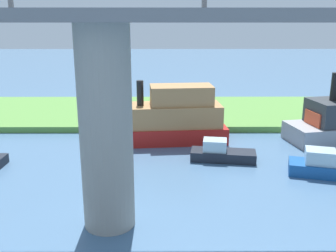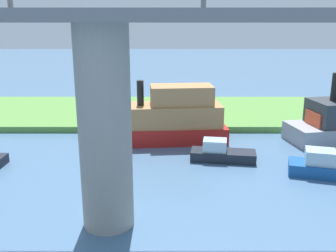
{
  "view_description": "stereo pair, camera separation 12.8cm",
  "coord_description": "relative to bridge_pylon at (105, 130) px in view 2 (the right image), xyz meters",
  "views": [
    {
      "loc": [
        0.84,
        30.24,
        9.19
      ],
      "look_at": [
        0.73,
        5.0,
        2.0
      ],
      "focal_mm": 41.97,
      "sensor_mm": 36.0,
      "label": 1
    },
    {
      "loc": [
        0.72,
        30.24,
        9.19
      ],
      "look_at": [
        0.73,
        5.0,
        2.0
      ],
      "focal_mm": 41.97,
      "sensor_mm": 36.0,
      "label": 2
    }
  ],
  "objects": [
    {
      "name": "grassy_bank",
      "position": [
        -3.42,
        -20.21,
        -4.21
      ],
      "size": [
        80.0,
        12.0,
        0.5
      ],
      "primitive_type": "cube",
      "color": "#5B9342",
      "rests_on": "ground"
    },
    {
      "name": "mooring_post",
      "position": [
        -4.38,
        -15.18,
        -3.44
      ],
      "size": [
        0.2,
        0.2,
        1.05
      ],
      "primitive_type": "cylinder",
      "color": "brown",
      "rests_on": "grassy_bank"
    },
    {
      "name": "ground_plane",
      "position": [
        -3.42,
        -14.21,
        -4.46
      ],
      "size": [
        160.0,
        160.0,
        0.0
      ],
      "primitive_type": "plane",
      "color": "#4C7093"
    },
    {
      "name": "bridge_span",
      "position": [
        0.0,
        -0.02,
        4.96
      ],
      "size": [
        59.68,
        4.3,
        3.25
      ],
      "color": "slate",
      "rests_on": "bridge_pylon"
    },
    {
      "name": "skiff_small",
      "position": [
        -6.14,
        -8.07,
        -3.96
      ],
      "size": [
        4.35,
        2.09,
        1.39
      ],
      "color": "#1E232D",
      "rests_on": "ground"
    },
    {
      "name": "riverboat_paddlewheel",
      "position": [
        -12.09,
        -5.49,
        -3.9
      ],
      "size": [
        4.99,
        2.89,
        1.57
      ],
      "color": "#195199",
      "rests_on": "ground"
    },
    {
      "name": "person_on_bank",
      "position": [
        -5.33,
        -16.78,
        -3.26
      ],
      "size": [
        0.47,
        0.47,
        1.39
      ],
      "color": "#2D334C",
      "rests_on": "grassy_bank"
    },
    {
      "name": "bridge_pylon",
      "position": [
        0.0,
        0.0,
        0.0
      ],
      "size": [
        2.28,
        2.28,
        8.92
      ],
      "primitive_type": "cylinder",
      "color": "#9E998E",
      "rests_on": "ground"
    },
    {
      "name": "pontoon_yellow",
      "position": [
        -2.79,
        -12.12,
        -2.75
      ],
      "size": [
        9.26,
        3.77,
        4.62
      ],
      "color": "red",
      "rests_on": "ground"
    }
  ]
}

